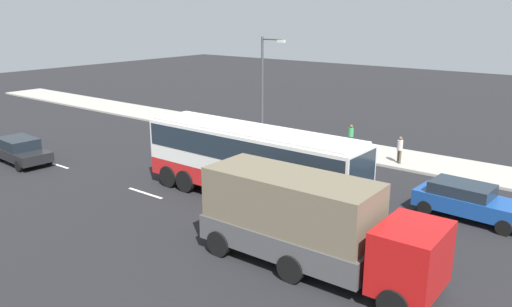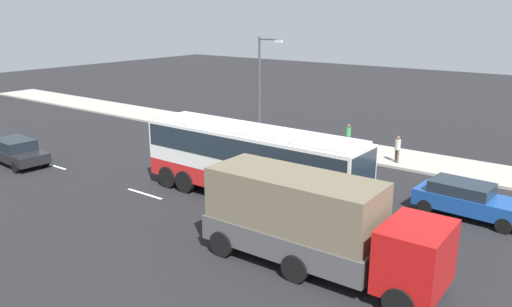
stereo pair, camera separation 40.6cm
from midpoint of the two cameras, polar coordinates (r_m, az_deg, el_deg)
The scene contains 10 objects.
ground_plane at distance 25.13m, azimuth -0.37°, elevation -4.22°, with size 120.00×120.00×0.00m, color black.
sidewalk_curb at distance 33.05m, azimuth 10.22°, elevation 0.56°, with size 80.00×4.00×0.15m, color #A8A399.
lane_centreline at distance 23.33m, azimuth -7.33°, elevation -5.96°, with size 34.89×0.16×0.01m.
coach_bus at distance 23.30m, azimuth -0.03°, elevation -0.29°, with size 11.28×2.73×3.46m.
cargo_truck at distance 17.34m, azimuth 6.78°, elevation -7.64°, with size 8.44×2.77×3.22m.
car_blue_saloon at distance 23.54m, azimuth 23.31°, elevation -4.89°, with size 4.63×2.08×1.51m.
car_black_sedan at distance 32.47m, azimuth -24.78°, elevation 0.35°, with size 4.44×2.14×1.47m.
pedestrian_near_curb at distance 30.08m, azimuth 16.31°, elevation 0.60°, with size 0.32×0.32×1.58m.
pedestrian_at_crossing at distance 32.69m, azimuth 11.02°, elevation 2.09°, with size 0.32×0.32×1.55m.
street_lamp at distance 33.91m, azimuth 1.32°, elevation 8.15°, with size 1.84×0.24×6.86m.
Camera 1 is at (14.76, -18.45, 8.56)m, focal length 35.40 mm.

